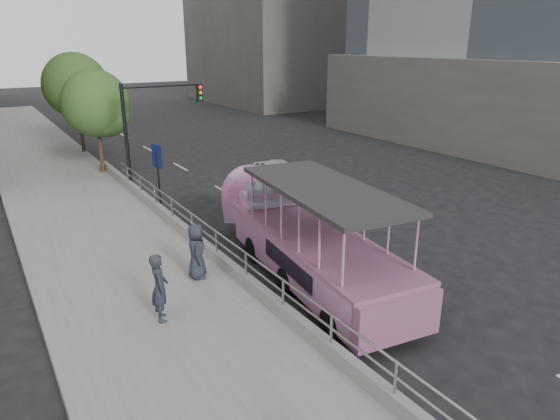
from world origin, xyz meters
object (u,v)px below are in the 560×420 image
object	(u,v)px
street_tree_far	(78,88)
parking_sign	(158,171)
traffic_signal	(149,118)
pedestrian_near	(160,287)
duck_boat	(302,238)
street_tree_near	(98,106)
pedestrian_far	(197,251)
car	(280,177)

from	to	relation	value
street_tree_far	parking_sign	bearing A→B (deg)	-88.52
traffic_signal	street_tree_far	size ratio (longest dim) A/B	0.81
pedestrian_near	parking_sign	distance (m)	9.49
traffic_signal	street_tree_far	xyz separation A→B (m)	(-1.40, 9.43, 0.81)
traffic_signal	street_tree_far	bearing A→B (deg)	98.43
duck_boat	street_tree_far	xyz separation A→B (m)	(-2.18, 21.52, 3.12)
traffic_signal	street_tree_near	world-z (taller)	street_tree_near
traffic_signal	duck_boat	bearing A→B (deg)	-86.29
parking_sign	pedestrian_far	bearing A→B (deg)	-100.51
car	pedestrian_far	bearing A→B (deg)	-125.88
duck_boat	pedestrian_far	xyz separation A→B (m)	(-3.17, 0.87, -0.04)
duck_boat	car	world-z (taller)	duck_boat
pedestrian_far	street_tree_far	bearing A→B (deg)	16.12
traffic_signal	parking_sign	bearing A→B (deg)	-104.70
duck_boat	traffic_signal	bearing A→B (deg)	93.71
duck_boat	pedestrian_far	world-z (taller)	duck_boat
pedestrian_near	parking_sign	xyz separation A→B (m)	(3.06, 8.95, 0.65)
parking_sign	traffic_signal	size ratio (longest dim) A/B	0.57
duck_boat	pedestrian_far	distance (m)	3.29
car	pedestrian_near	world-z (taller)	pedestrian_near
pedestrian_near	street_tree_far	bearing A→B (deg)	6.31
car	street_tree_near	size ratio (longest dim) A/B	0.80
car	street_tree_far	distance (m)	15.40
pedestrian_far	parking_sign	bearing A→B (deg)	8.36
pedestrian_far	traffic_signal	xyz separation A→B (m)	(2.39, 11.21, 2.35)
car	pedestrian_near	bearing A→B (deg)	-125.61
car	street_tree_near	world-z (taller)	street_tree_near
parking_sign	street_tree_near	bearing A→B (deg)	94.21
street_tree_far	car	bearing A→B (deg)	-65.02
traffic_signal	street_tree_near	bearing A→B (deg)	114.98
car	traffic_signal	world-z (taller)	traffic_signal
street_tree_far	duck_boat	bearing A→B (deg)	-84.21
street_tree_far	traffic_signal	bearing A→B (deg)	-81.57
pedestrian_near	street_tree_far	distance (m)	22.76
pedestrian_near	street_tree_near	xyz separation A→B (m)	(2.52, 16.39, 2.62)
car	parking_sign	xyz separation A→B (m)	(-5.98, 0.16, 1.07)
pedestrian_far	parking_sign	distance (m)	7.37
duck_boat	pedestrian_far	bearing A→B (deg)	164.62
pedestrian_near	pedestrian_far	distance (m)	2.45
street_tree_near	street_tree_far	bearing A→B (deg)	88.09
pedestrian_near	pedestrian_far	bearing A→B (deg)	-31.48
traffic_signal	pedestrian_far	bearing A→B (deg)	-102.02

